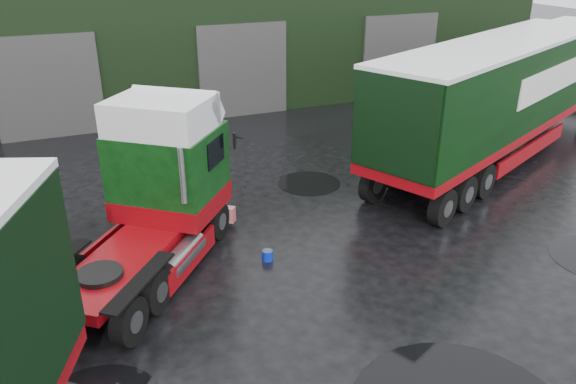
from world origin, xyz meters
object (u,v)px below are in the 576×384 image
Objects in this scene: hero_tractor at (133,200)px; warehouse at (206,25)px; lorry_right at (495,104)px; wash_bucket at (268,255)px.

warehouse is at bearing 108.51° from hero_tractor.
lorry_right is 10.22m from wash_bucket.
warehouse is 18.87m from hero_tractor.
warehouse is at bearing 79.10° from wash_bucket.
hero_tractor is (-6.50, -17.67, -1.19)m from warehouse.
hero_tractor is at bearing -110.19° from warehouse.
lorry_right is at bearing 18.49° from wash_bucket.
warehouse reaches higher than hero_tractor.
lorry_right is at bearing -68.20° from warehouse.
wash_bucket is at bearing -100.90° from warehouse.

